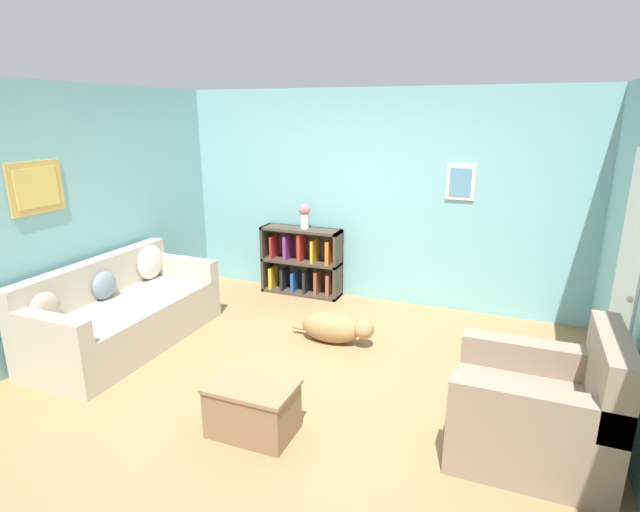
% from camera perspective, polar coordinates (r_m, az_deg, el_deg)
% --- Properties ---
extents(ground_plane, '(14.00, 14.00, 0.00)m').
position_cam_1_polar(ground_plane, '(4.63, -1.91, -13.89)').
color(ground_plane, '#997047').
extents(wall_back, '(5.60, 0.13, 2.60)m').
position_cam_1_polar(wall_back, '(6.22, 6.45, 6.62)').
color(wall_back, '#7AB7BC').
rests_on(wall_back, ground_plane).
extents(wall_left, '(0.13, 5.00, 2.60)m').
position_cam_1_polar(wall_left, '(5.65, -26.50, 4.09)').
color(wall_left, '#7AB7BC').
rests_on(wall_left, ground_plane).
extents(couch, '(0.91, 2.01, 0.86)m').
position_cam_1_polar(couch, '(5.54, -21.58, -6.18)').
color(couch, '#B7AD99').
rests_on(couch, ground_plane).
extents(bookshelf, '(1.05, 0.30, 0.88)m').
position_cam_1_polar(bookshelf, '(6.54, -2.05, -0.73)').
color(bookshelf, '#42382D').
rests_on(bookshelf, ground_plane).
extents(recliner_chair, '(1.03, 0.90, 0.97)m').
position_cam_1_polar(recliner_chair, '(3.88, 23.80, -15.88)').
color(recliner_chair, gray).
rests_on(recliner_chair, ground_plane).
extents(coffee_table, '(0.64, 0.43, 0.40)m').
position_cam_1_polar(coffee_table, '(3.89, -7.73, -16.72)').
color(coffee_table, '#846647').
rests_on(coffee_table, ground_plane).
extents(dog, '(0.93, 0.29, 0.32)m').
position_cam_1_polar(dog, '(5.23, 1.64, -8.19)').
color(dog, '#9E7A4C').
rests_on(dog, ground_plane).
extents(vase, '(0.14, 0.14, 0.32)m').
position_cam_1_polar(vase, '(6.34, -1.78, 4.72)').
color(vase, silver).
rests_on(vase, bookshelf).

